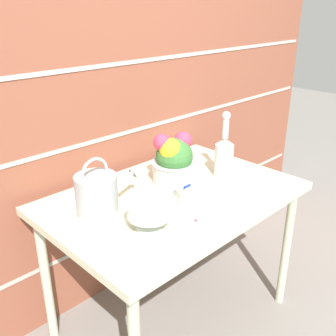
{
  "coord_description": "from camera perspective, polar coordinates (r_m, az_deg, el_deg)",
  "views": [
    {
      "loc": [
        -1.15,
        -1.14,
        1.57
      ],
      "look_at": [
        0.0,
        0.04,
        0.86
      ],
      "focal_mm": 42.0,
      "sensor_mm": 36.0,
      "label": 1
    }
  ],
  "objects": [
    {
      "name": "ground_plane",
      "position": [
        2.26,
        0.74,
        -20.82
      ],
      "size": [
        12.0,
        12.0,
        0.0
      ],
      "primitive_type": "plane",
      "color": "gray"
    },
    {
      "name": "brick_wall",
      "position": [
        2.04,
        -8.75,
        9.69
      ],
      "size": [
        3.6,
        0.08,
        2.2
      ],
      "color": "brown",
      "rests_on": "ground_plane"
    },
    {
      "name": "patio_table",
      "position": [
        1.86,
        0.84,
        -5.77
      ],
      "size": [
        1.16,
        0.78,
        0.74
      ],
      "color": "beige",
      "rests_on": "ground_plane"
    },
    {
      "name": "watering_can",
      "position": [
        1.66,
        -10.22,
        -3.62
      ],
      "size": [
        0.32,
        0.18,
        0.25
      ],
      "color": "#9EA3A8",
      "rests_on": "patio_table"
    },
    {
      "name": "crystal_pedestal_bowl",
      "position": [
        1.52,
        -2.74,
        -6.28
      ],
      "size": [
        0.18,
        0.18,
        0.11
      ],
      "color": "silver",
      "rests_on": "patio_table"
    },
    {
      "name": "flower_planter",
      "position": [
        1.9,
        0.86,
        1.15
      ],
      "size": [
        0.23,
        0.23,
        0.25
      ],
      "color": "#BCBCC1",
      "rests_on": "patio_table"
    },
    {
      "name": "glass_decanter",
      "position": [
        1.99,
        8.13,
        1.98
      ],
      "size": [
        0.09,
        0.09,
        0.34
      ],
      "color": "silver",
      "rests_on": "patio_table"
    },
    {
      "name": "figurine_vase",
      "position": [
        1.68,
        2.35,
        -3.73
      ],
      "size": [
        0.07,
        0.07,
        0.17
      ],
      "color": "white",
      "rests_on": "patio_table"
    },
    {
      "name": "fallen_petal",
      "position": [
        1.61,
        4.06,
        -7.59
      ],
      "size": [
        0.01,
        0.01,
        0.01
      ],
      "color": "#E03856",
      "rests_on": "patio_table"
    }
  ]
}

